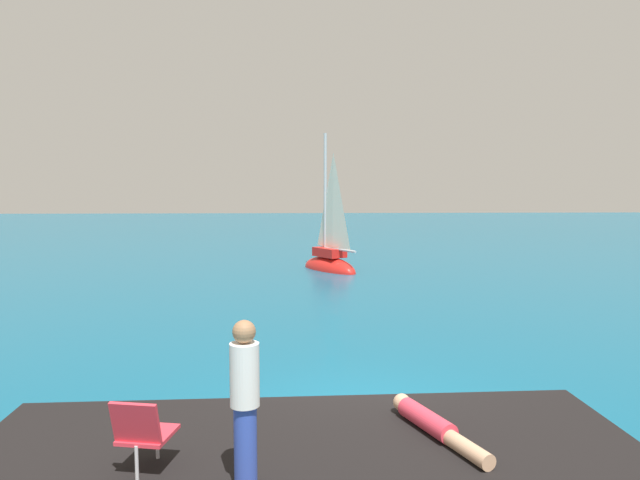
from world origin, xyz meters
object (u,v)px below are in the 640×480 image
object	(u,v)px
person_sunbather	(433,425)
person_standing	(245,399)
sailboat_near	(330,262)
beach_chair	(143,431)

from	to	relation	value
person_sunbather	person_standing	world-z (taller)	person_standing
person_standing	sailboat_near	bearing A→B (deg)	-171.27
person_standing	beach_chair	bearing A→B (deg)	-91.94
sailboat_near	person_sunbather	bearing A→B (deg)	147.67
sailboat_near	beach_chair	bearing A→B (deg)	139.15
person_sunbather	person_standing	xyz separation A→B (m)	(-2.07, -1.07, 0.75)
person_sunbather	beach_chair	xyz separation A→B (m)	(-3.12, -0.76, 0.33)
sailboat_near	person_sunbather	world-z (taller)	sailboat_near
person_sunbather	sailboat_near	bearing A→B (deg)	158.78
person_standing	beach_chair	size ratio (longest dim) A/B	2.03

